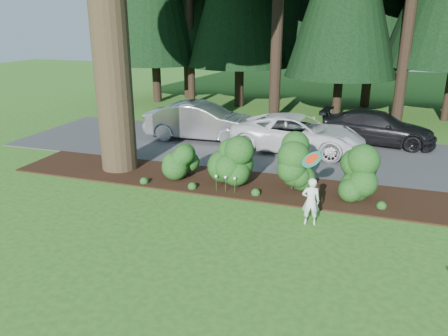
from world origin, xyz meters
name	(u,v)px	position (x,y,z in m)	size (l,w,h in m)	color
ground	(207,228)	(0.00, 0.00, 0.00)	(80.00, 80.00, 0.00)	#2A611B
mulch_bed	(242,184)	(0.00, 3.25, 0.03)	(16.00, 2.50, 0.05)	black
driveway	(271,149)	(0.00, 7.50, 0.01)	(22.00, 6.00, 0.03)	#38383A
shrub_row	(265,165)	(0.77, 3.14, 0.81)	(6.53, 1.60, 1.61)	#144315
lily_cluster	(225,178)	(-0.30, 2.40, 0.50)	(0.69, 0.09, 0.57)	#144315
car_silver_wagon	(202,121)	(-3.27, 8.05, 0.84)	(1.72, 4.93, 1.62)	#B9B9BE
car_white_suv	(298,133)	(1.06, 7.57, 0.76)	(2.42, 5.25, 1.46)	silver
car_dark_suv	(377,128)	(4.07, 9.80, 0.72)	(1.92, 4.73, 1.37)	black
child	(311,201)	(2.46, 1.06, 0.64)	(0.47, 0.31, 1.28)	silver
frisbee	(312,159)	(2.43, 0.95, 1.81)	(0.58, 0.50, 0.47)	#18866F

